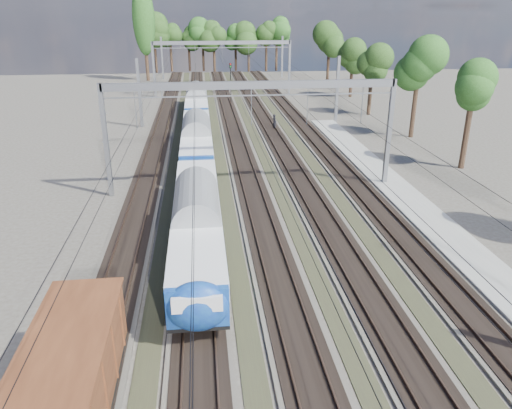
{
  "coord_description": "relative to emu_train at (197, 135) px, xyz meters",
  "views": [
    {
      "loc": [
        -4.02,
        -9.21,
        14.44
      ],
      "look_at": [
        -0.78,
        19.74,
        2.8
      ],
      "focal_mm": 35.0,
      "sensor_mm": 36.0,
      "label": 1
    }
  ],
  "objects": [
    {
      "name": "track_bed",
      "position": [
        4.5,
        5.3,
        -2.42
      ],
      "size": [
        21.0,
        130.0,
        0.34
      ],
      "color": "#47423A",
      "rests_on": "ground"
    },
    {
      "name": "platform",
      "position": [
        16.5,
        -19.7,
        -2.37
      ],
      "size": [
        3.0,
        70.0,
        0.3
      ],
      "primitive_type": "cube",
      "color": "gray",
      "rests_on": "ground"
    },
    {
      "name": "catenary",
      "position": [
        4.83,
        12.99,
        3.88
      ],
      "size": [
        25.65,
        130.0,
        9.0
      ],
      "color": "gray",
      "rests_on": "ground"
    },
    {
      "name": "tree_belt",
      "position": [
        11.08,
        50.09,
        5.56
      ],
      "size": [
        39.38,
        100.56,
        12.14
      ],
      "color": "black",
      "rests_on": "ground"
    },
    {
      "name": "poplar",
      "position": [
        -10.0,
        58.3,
        9.37
      ],
      "size": [
        4.4,
        4.4,
        19.04
      ],
      "color": "black",
      "rests_on": "ground"
    },
    {
      "name": "emu_train",
      "position": [
        0.0,
        0.0,
        0.0
      ],
      "size": [
        2.92,
        61.86,
        4.28
      ],
      "color": "black",
      "rests_on": "ground"
    },
    {
      "name": "worker",
      "position": [
        9.57,
        11.76,
        -1.53
      ],
      "size": [
        0.69,
        0.84,
        1.97
      ],
      "primitive_type": "imported",
      "rotation": [
        0.0,
        0.0,
        1.92
      ],
      "color": "black",
      "rests_on": "ground"
    },
    {
      "name": "signal_near",
      "position": [
        5.4,
        30.97,
        1.37
      ],
      "size": [
        0.42,
        0.38,
        6.15
      ],
      "rotation": [
        0.0,
        0.0,
        -0.21
      ],
      "color": "black",
      "rests_on": "ground"
    },
    {
      "name": "signal_far",
      "position": [
        16.57,
        41.18,
        1.04
      ],
      "size": [
        0.4,
        0.37,
        5.62
      ],
      "rotation": [
        0.0,
        0.0,
        -0.34
      ],
      "color": "black",
      "rests_on": "ground"
    }
  ]
}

